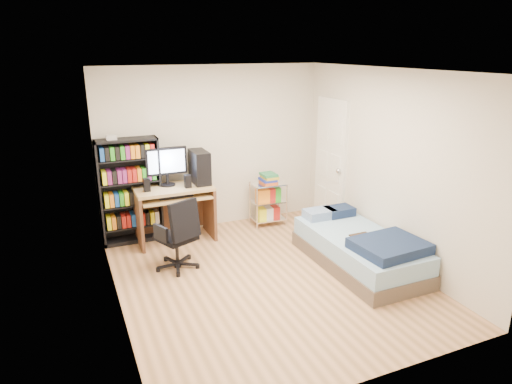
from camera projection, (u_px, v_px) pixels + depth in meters
name	position (u px, v px, depth m)	size (l,w,h in m)	color
room	(267.00, 182.00, 5.28)	(3.58, 4.08, 2.58)	tan
media_shelf	(130.00, 190.00, 6.53)	(0.86, 0.29, 1.59)	black
computer_desk	(180.00, 190.00, 6.66)	(1.10, 0.64, 1.38)	tan
office_chair	(179.00, 247.00, 5.83)	(0.74, 0.74, 0.95)	black
wire_cart	(268.00, 191.00, 7.24)	(0.55, 0.41, 0.85)	white
bed	(360.00, 249.00, 5.92)	(0.95, 1.90, 0.54)	brown
door	(330.00, 163.00, 7.19)	(0.12, 0.80, 2.00)	white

